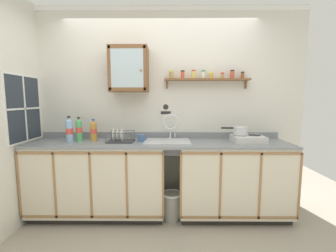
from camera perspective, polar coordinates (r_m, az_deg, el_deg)
floor at (r=2.77m, az=-2.45°, el=-25.24°), size 6.20×6.20×0.00m
back_wall at (r=3.04m, az=-1.91°, el=4.42°), size 3.80×0.07×2.66m
lower_cabinet_run at (r=3.03m, az=-17.07°, el=-12.86°), size 1.65×0.60×0.92m
lower_cabinet_run_right at (r=3.01m, az=16.08°, el=-13.01°), size 1.35×0.60×0.92m
countertop at (r=2.77m, az=-2.15°, el=-4.37°), size 3.16×0.62×0.03m
backsplash at (r=3.04m, az=-1.91°, el=-2.32°), size 3.16×0.02×0.08m
sink at (r=2.81m, az=-0.07°, el=-4.24°), size 0.56×0.46×0.47m
hot_plate_stove at (r=2.93m, az=19.58°, el=-3.05°), size 0.37×0.34×0.09m
saucepan at (r=2.91m, az=17.79°, el=-1.09°), size 0.32×0.18×0.10m
bottle_juice_amber_0 at (r=2.99m, az=-18.35°, el=-1.13°), size 0.08×0.08×0.28m
bottle_water_blue_1 at (r=2.99m, az=-23.72°, el=-0.98°), size 0.09×0.09×0.32m
bottle_soda_green_2 at (r=3.01m, az=-21.63°, el=-0.91°), size 0.08×0.08×0.30m
dish_rack at (r=2.84m, az=-12.08°, el=-3.17°), size 0.32×0.26×0.16m
mug at (r=2.81m, az=-6.73°, el=-3.03°), size 0.12×0.08×0.09m
wall_cabinet at (r=2.95m, az=-9.86°, el=13.94°), size 0.48×0.29×0.56m
spice_shelf at (r=2.99m, az=9.70°, el=11.87°), size 1.09×0.14×0.23m
warning_sign at (r=3.01m, az=-0.57°, el=4.30°), size 0.16×0.01×0.22m
window at (r=3.15m, az=-32.71°, el=3.72°), size 0.03×0.63×0.80m
trash_bin at (r=2.92m, az=0.95°, el=-19.46°), size 0.25×0.25×0.34m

